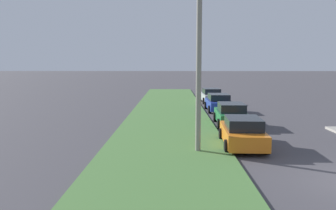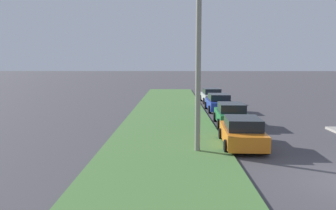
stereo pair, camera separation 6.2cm
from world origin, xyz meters
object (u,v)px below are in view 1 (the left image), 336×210
object	(u,v)px
parked_car_blue	(218,103)
parked_car_silver	(211,96)
parked_car_orange	(243,132)
parked_car_green	(231,114)
streetlight	(207,56)

from	to	relation	value
parked_car_blue	parked_car_silver	xyz separation A→B (m)	(6.23, -0.08, 0.00)
parked_car_orange	parked_car_green	bearing A→B (deg)	-1.58
parked_car_blue	streetlight	distance (m)	14.32
parked_car_orange	streetlight	distance (m)	4.30
parked_car_orange	parked_car_green	distance (m)	5.87
parked_car_silver	streetlight	size ratio (longest dim) A/B	0.58
parked_car_green	parked_car_blue	world-z (taller)	same
parked_car_green	streetlight	world-z (taller)	streetlight
parked_car_green	parked_car_silver	xyz separation A→B (m)	(12.83, -0.13, 0.00)
parked_car_orange	parked_car_silver	world-z (taller)	same
parked_car_orange	parked_car_silver	bearing A→B (deg)	0.87
parked_car_green	parked_car_silver	distance (m)	12.83
parked_car_silver	streetlight	distance (m)	20.35
parked_car_orange	parked_car_blue	world-z (taller)	same
parked_car_blue	streetlight	size ratio (longest dim) A/B	0.58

